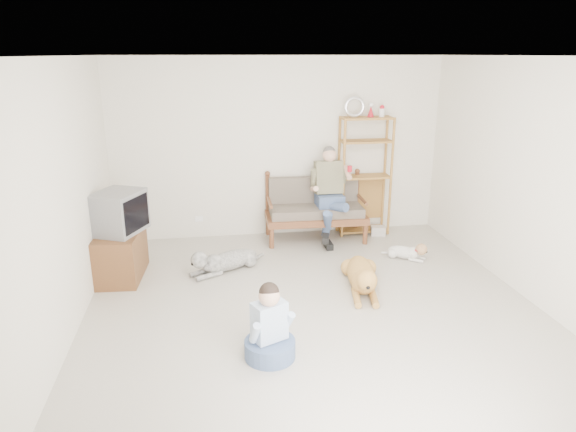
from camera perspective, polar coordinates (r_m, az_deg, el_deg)
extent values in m
plane|color=beige|center=(5.69, 3.19, -10.98)|extent=(5.50, 5.50, 0.00)
plane|color=silver|center=(5.00, 3.74, 17.32)|extent=(5.50, 5.50, 0.00)
plane|color=silver|center=(7.83, -1.01, 7.52)|extent=(5.00, 0.00, 5.00)
plane|color=silver|center=(2.77, 16.37, -12.92)|extent=(5.00, 0.00, 5.00)
plane|color=silver|center=(5.25, -24.25, 0.87)|extent=(0.00, 5.50, 5.50)
plane|color=silver|center=(6.22, 26.54, 3.00)|extent=(0.00, 5.50, 5.50)
cube|color=brown|center=(7.79, 3.09, -0.15)|extent=(1.53, 0.76, 0.10)
cube|color=brown|center=(7.75, 3.10, 0.66)|extent=(1.40, 0.66, 0.13)
cube|color=brown|center=(7.91, 2.76, 2.79)|extent=(1.38, 0.18, 0.45)
cylinder|color=brown|center=(7.92, 2.69, 4.30)|extent=(1.40, 0.11, 0.05)
cylinder|color=brown|center=(7.46, -1.71, -2.57)|extent=(0.07, 0.07, 0.30)
cylinder|color=brown|center=(7.92, -2.32, 1.12)|extent=(0.07, 0.07, 0.95)
cylinder|color=brown|center=(7.75, 8.60, -1.96)|extent=(0.07, 0.07, 0.30)
cylinder|color=brown|center=(8.20, 7.44, 1.56)|extent=(0.07, 0.07, 0.95)
cube|color=slate|center=(7.73, 4.63, 1.72)|extent=(0.39, 0.37, 0.19)
cube|color=gray|center=(7.74, 4.52, 4.33)|extent=(0.41, 0.28, 0.51)
sphere|color=#D7A486|center=(7.64, 4.63, 6.76)|extent=(0.20, 0.20, 0.20)
sphere|color=#56514C|center=(7.65, 4.60, 7.08)|extent=(0.18, 0.18, 0.18)
cylinder|color=red|center=(7.57, 6.87, 5.24)|extent=(0.07, 0.07, 0.09)
cube|color=#A46A33|center=(7.86, 8.79, 10.71)|extent=(0.77, 0.31, 0.03)
torus|color=silver|center=(7.79, 7.40, 11.92)|extent=(0.31, 0.05, 0.31)
cone|color=red|center=(7.87, 9.18, 11.39)|extent=(0.10, 0.10, 0.16)
cylinder|color=#A46A33|center=(7.77, 6.18, 4.04)|extent=(0.04, 0.04, 1.82)
cylinder|color=#A46A33|center=(8.05, 5.63, 4.53)|extent=(0.04, 0.04, 1.82)
cylinder|color=#A46A33|center=(8.00, 11.38, 4.19)|extent=(0.04, 0.04, 1.82)
cylinder|color=#A46A33|center=(8.27, 10.67, 4.66)|extent=(0.04, 0.04, 1.82)
cube|color=silver|center=(8.17, 9.96, -1.62)|extent=(0.25, 0.20, 0.14)
cube|color=brown|center=(6.82, -18.05, -4.10)|extent=(0.57, 0.94, 0.60)
cube|color=brown|center=(6.66, -20.35, -4.87)|extent=(0.05, 0.40, 0.50)
cube|color=brown|center=(7.06, -19.73, -3.52)|extent=(0.05, 0.40, 0.50)
cube|color=slate|center=(6.65, -18.32, 0.41)|extent=(0.71, 0.77, 0.51)
cube|color=black|center=(6.52, -16.50, 0.25)|extent=(0.24, 0.48, 0.41)
cube|color=white|center=(7.99, -9.86, -0.31)|extent=(0.12, 0.02, 0.08)
ellipsoid|color=#C09042|center=(6.38, 8.13, -6.37)|extent=(0.50, 0.99, 0.30)
sphere|color=#C09042|center=(6.12, 8.44, -7.27)|extent=(0.30, 0.30, 0.30)
sphere|color=#C09042|center=(5.85, 8.77, -7.10)|extent=(0.23, 0.23, 0.23)
ellipsoid|color=#C09042|center=(5.77, 8.89, -7.75)|extent=(0.13, 0.18, 0.09)
cylinder|color=#C09042|center=(6.84, 7.65, -5.45)|extent=(0.11, 0.38, 0.05)
ellipsoid|color=#C09042|center=(5.86, 7.94, -7.01)|extent=(0.07, 0.08, 0.12)
ellipsoid|color=#C09042|center=(5.88, 9.54, -7.00)|extent=(0.07, 0.08, 0.12)
ellipsoid|color=silver|center=(6.82, -6.44, -4.91)|extent=(0.86, 0.65, 0.25)
sphere|color=silver|center=(6.69, -8.24, -5.27)|extent=(0.25, 0.25, 0.25)
sphere|color=silver|center=(6.56, -9.83, -4.82)|extent=(0.21, 0.21, 0.21)
ellipsoid|color=silver|center=(6.53, -10.55, -5.19)|extent=(0.18, 0.16, 0.08)
cylinder|color=silver|center=(7.06, -3.59, -4.68)|extent=(0.24, 0.28, 0.04)
ellipsoid|color=silver|center=(6.63, -9.99, -4.58)|extent=(0.08, 0.08, 0.11)
ellipsoid|color=silver|center=(6.51, -9.34, -4.98)|extent=(0.08, 0.08, 0.11)
ellipsoid|color=silver|center=(7.32, 12.70, -3.94)|extent=(0.47, 0.43, 0.17)
sphere|color=silver|center=(7.28, 13.71, -4.02)|extent=(0.17, 0.17, 0.17)
sphere|color=tan|center=(7.23, 14.59, -3.61)|extent=(0.16, 0.16, 0.16)
ellipsoid|color=tan|center=(7.22, 15.13, -3.82)|extent=(0.13, 0.12, 0.06)
cylinder|color=silver|center=(7.40, 11.03, -4.03)|extent=(0.18, 0.08, 0.03)
cone|color=tan|center=(7.17, 14.39, -3.38)|extent=(0.05, 0.05, 0.06)
cone|color=tan|center=(7.27, 14.61, -3.10)|extent=(0.05, 0.05, 0.06)
torus|color=red|center=(7.24, 14.42, -3.67)|extent=(0.15, 0.15, 0.02)
cylinder|color=slate|center=(4.96, -2.02, -14.52)|extent=(0.48, 0.48, 0.17)
cube|color=silver|center=(4.83, -2.09, -11.54)|extent=(0.36, 0.30, 0.37)
sphere|color=#D7A486|center=(4.69, -2.09, -8.88)|extent=(0.20, 0.20, 0.20)
sphere|color=black|center=(4.68, -2.11, -8.46)|extent=(0.19, 0.19, 0.19)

